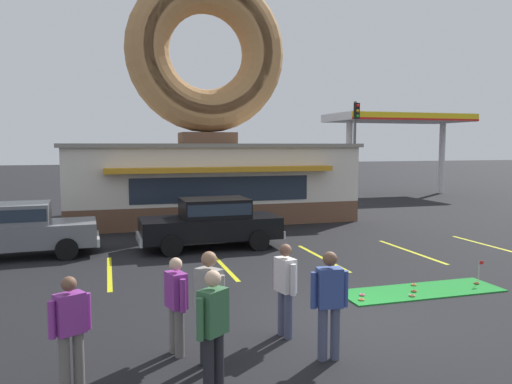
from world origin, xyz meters
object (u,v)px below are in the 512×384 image
Objects in this scene: car_black at (212,221)px; pedestrian_clipboard_woman at (209,303)px; putting_flag_pin at (480,266)px; trash_bin at (84,220)px; golf_ball at (409,295)px; pedestrian_hooded_kid at (70,327)px; pedestrian_blue_sweater_man at (213,326)px; pedestrian_beanie_man at (329,300)px; pedestrian_leather_jacket_man at (285,286)px; traffic_light_pole at (355,138)px; car_grey at (16,228)px; pedestrian_crossing_woman at (176,302)px.

pedestrian_clipboard_woman is (-1.77, -8.47, 0.11)m from car_black.
trash_bin is at bearing 133.01° from putting_flag_pin.
pedestrian_clipboard_woman reaches higher than golf_ball.
pedestrian_clipboard_woman reaches higher than pedestrian_hooded_kid.
trash_bin is (-7.13, 10.35, 0.45)m from golf_ball.
pedestrian_blue_sweater_man is 2.00m from pedestrian_beanie_man.
pedestrian_blue_sweater_man is (-4.96, -2.94, 0.88)m from golf_ball.
pedestrian_leather_jacket_man is at bearing 106.78° from pedestrian_beanie_man.
pedestrian_clipboard_woman is 1.83m from pedestrian_beanie_man.
car_black is 9.52m from pedestrian_blue_sweater_man.
traffic_light_pole reaches higher than golf_ball.
car_black is at bearing 66.60° from pedestrian_hooded_kid.
traffic_light_pole is (16.47, 10.27, 2.84)m from car_grey.
car_grey is at bearing 114.63° from pedestrian_clipboard_woman.
traffic_light_pole is at bearing 24.20° from trash_bin.
trash_bin is at bearing 64.50° from car_grey.
pedestrian_beanie_man is at bearing 15.77° from pedestrian_blue_sweater_man.
golf_ball is at bearing -37.06° from car_grey.
traffic_light_pole is at bearing 31.95° from car_grey.
putting_flag_pin is 7.69m from pedestrian_crossing_woman.
pedestrian_clipboard_woman is at bearing -101.81° from car_black.
pedestrian_crossing_woman is 1.60× the size of trash_bin.
pedestrian_crossing_woman is (1.52, 0.66, 0.01)m from pedestrian_hooded_kid.
pedestrian_hooded_kid is at bearing -113.40° from car_black.
pedestrian_hooded_kid reaches higher than golf_ball.
pedestrian_leather_jacket_man is (-3.36, -1.32, 0.85)m from golf_ball.
golf_ball is 0.02× the size of pedestrian_blue_sweater_man.
pedestrian_hooded_kid is 0.99× the size of pedestrian_crossing_woman.
pedestrian_hooded_kid is 0.27× the size of traffic_light_pole.
golf_ball is 0.01× the size of traffic_light_pole.
pedestrian_leather_jacket_man is 0.93× the size of pedestrian_clipboard_woman.
pedestrian_beanie_man is (-5.21, -2.78, 0.51)m from putting_flag_pin.
pedestrian_hooded_kid is 1.66m from pedestrian_crossing_woman.
car_grey reaches higher than golf_ball.
pedestrian_beanie_man reaches higher than pedestrian_blue_sweater_man.
putting_flag_pin is 12.74m from car_grey.
car_black is (-5.25, 6.01, 0.43)m from putting_flag_pin.
pedestrian_blue_sweater_man is at bearing -122.23° from traffic_light_pole.
traffic_light_pole is at bearing 44.79° from car_black.
car_black is at bearing -44.36° from trash_bin.
pedestrian_beanie_man is 1.09× the size of pedestrian_crossing_woman.
pedestrian_hooded_kid is (-3.71, -8.58, -0.02)m from car_black.
trash_bin reaches higher than golf_ball.
traffic_light_pole is at bearing 57.77° from pedestrian_blue_sweater_man.
car_black is 2.70× the size of pedestrian_beanie_man.
car_grey is 19.61m from traffic_light_pole.
pedestrian_blue_sweater_man is at bearing -101.46° from car_black.
putting_flag_pin reaches higher than golf_ball.
golf_ball is 5.83m from pedestrian_blue_sweater_man.
car_grey reaches higher than pedestrian_hooded_kid.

